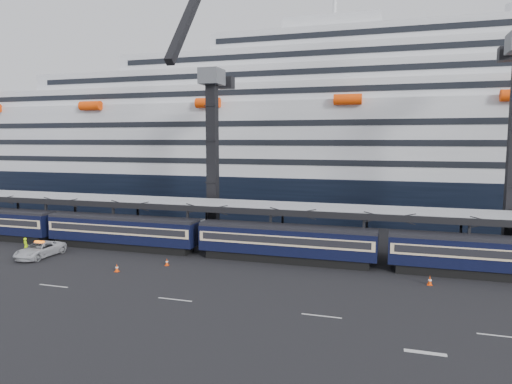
% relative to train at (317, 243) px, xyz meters
% --- Properties ---
extents(ground, '(260.00, 260.00, 0.00)m').
position_rel_train_xyz_m(ground, '(4.65, -10.00, -2.20)').
color(ground, black).
rests_on(ground, ground).
extents(lane_markings, '(111.00, 4.27, 0.02)m').
position_rel_train_xyz_m(lane_markings, '(12.80, -15.23, -2.19)').
color(lane_markings, beige).
rests_on(lane_markings, ground).
extents(train, '(133.05, 3.00, 4.05)m').
position_rel_train_xyz_m(train, '(0.00, 0.00, 0.00)').
color(train, black).
rests_on(train, ground).
extents(canopy, '(130.00, 6.25, 5.53)m').
position_rel_train_xyz_m(canopy, '(4.65, 4.00, 3.05)').
color(canopy, '#95989D').
rests_on(canopy, ground).
extents(cruise_ship, '(214.09, 28.84, 34.00)m').
position_rel_train_xyz_m(cruise_ship, '(3.57, 35.99, 10.14)').
color(cruise_ship, black).
rests_on(cruise_ship, ground).
extents(crane_dark_near, '(4.50, 17.75, 35.08)m').
position_rel_train_xyz_m(crane_dark_near, '(-15.35, 8.59, 9.73)').
color(crane_dark_near, '#4A4C52').
rests_on(crane_dark_near, ground).
extents(pickup_truck, '(2.83, 6.00, 1.66)m').
position_rel_train_xyz_m(pickup_truck, '(-29.95, -6.08, -1.37)').
color(pickup_truck, '#B8BAC0').
rests_on(pickup_truck, ground).
extents(worker, '(0.87, 0.74, 2.03)m').
position_rel_train_xyz_m(worker, '(-31.98, -5.95, -1.19)').
color(worker, '#B5ED0C').
rests_on(worker, ground).
extents(traffic_cone_b, '(0.41, 0.41, 0.81)m').
position_rel_train_xyz_m(traffic_cone_b, '(-18.48, -8.52, -1.80)').
color(traffic_cone_b, '#FD4408').
rests_on(traffic_cone_b, ground).
extents(traffic_cone_c, '(0.38, 0.38, 0.77)m').
position_rel_train_xyz_m(traffic_cone_c, '(-14.81, -5.07, -1.82)').
color(traffic_cone_c, '#FD4408').
rests_on(traffic_cone_c, ground).
extents(traffic_cone_d, '(0.43, 0.43, 0.87)m').
position_rel_train_xyz_m(traffic_cone_d, '(10.85, -3.95, -1.77)').
color(traffic_cone_d, '#FD4408').
rests_on(traffic_cone_d, ground).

